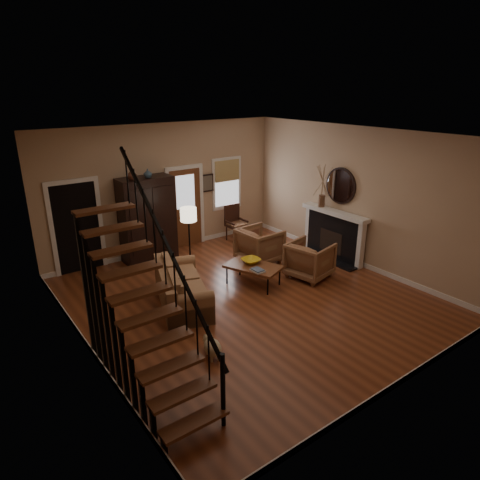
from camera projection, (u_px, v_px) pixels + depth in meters
room at (185, 213)px, 9.44m from camera, size 7.00×7.33×3.30m
staircase at (143, 287)px, 5.78m from camera, size 0.94×2.80×3.20m
fireplace at (335, 230)px, 10.72m from camera, size 0.33×1.95×2.30m
armoire at (148, 220)px, 10.49m from camera, size 1.30×0.60×2.10m
vase_a at (132, 174)px, 9.82m from camera, size 0.24×0.24×0.25m
vase_b at (148, 173)px, 10.05m from camera, size 0.20×0.20×0.21m
sofa at (182, 287)px, 8.53m from camera, size 1.49×2.18×0.75m
coffee_table at (253, 275)px, 9.41m from camera, size 1.08×1.35×0.45m
bowl at (251, 261)px, 9.45m from camera, size 0.40×0.40×0.10m
books at (258, 270)px, 9.02m from camera, size 0.22×0.30×0.06m
armchair_left at (310, 260)px, 9.72m from camera, size 1.09×1.07×0.83m
armchair_right at (260, 245)px, 10.55m from camera, size 1.00×0.97×0.87m
floor_lamp at (190, 242)px, 9.74m from camera, size 0.47×0.47×1.60m
side_chair at (236, 224)px, 11.94m from camera, size 0.54×0.54×1.02m
dog at (213, 349)px, 6.89m from camera, size 0.36×0.51×0.33m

